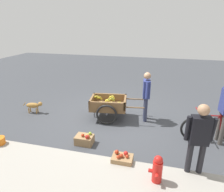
# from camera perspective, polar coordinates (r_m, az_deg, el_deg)

# --- Properties ---
(ground_plane) EXTENTS (24.00, 24.00, 0.00)m
(ground_plane) POSITION_cam_1_polar(r_m,az_deg,el_deg) (6.36, 0.67, -6.34)
(ground_plane) COLOR #3D3F44
(fruit_cart) EXTENTS (1.74, 1.02, 0.72)m
(fruit_cart) POSITION_cam_1_polar(r_m,az_deg,el_deg) (6.18, -1.02, -2.71)
(fruit_cart) COLOR brown
(fruit_cart) RESTS_ON ground
(vendor_person) EXTENTS (0.24, 0.58, 1.53)m
(vendor_person) POSITION_cam_1_polar(r_m,az_deg,el_deg) (5.98, 9.94, 0.98)
(vendor_person) COLOR #333851
(vendor_person) RESTS_ON ground
(bicycle) EXTENTS (1.66, 0.46, 0.85)m
(bicycle) POSITION_cam_1_polar(r_m,az_deg,el_deg) (5.64, 27.55, -8.60)
(bicycle) COLOR black
(bicycle) RESTS_ON ground
(dog) EXTENTS (0.67, 0.25, 0.40)m
(dog) POSITION_cam_1_polar(r_m,az_deg,el_deg) (7.10, -21.78, -2.54)
(dog) COLOR #AD7A38
(dog) RESTS_ON ground
(fire_hydrant) EXTENTS (0.25, 0.25, 0.67)m
(fire_hydrant) POSITION_cam_1_polar(r_m,az_deg,el_deg) (3.91, 12.97, -20.63)
(fire_hydrant) COLOR red
(fire_hydrant) RESTS_ON ground
(plastic_bucket) EXTENTS (0.25, 0.25, 0.29)m
(plastic_bucket) POSITION_cam_1_polar(r_m,az_deg,el_deg) (5.59, -29.76, -11.75)
(plastic_bucket) COLOR orange
(plastic_bucket) RESTS_ON ground
(apple_crate) EXTENTS (0.44, 0.32, 0.32)m
(apple_crate) POSITION_cam_1_polar(r_m,az_deg,el_deg) (4.41, 2.98, -18.14)
(apple_crate) COLOR #99754C
(apple_crate) RESTS_ON ground
(mixed_fruit_crate) EXTENTS (0.44, 0.32, 0.32)m
(mixed_fruit_crate) POSITION_cam_1_polar(r_m,az_deg,el_deg) (5.09, -7.94, -12.37)
(mixed_fruit_crate) COLOR #99754C
(mixed_fruit_crate) RESTS_ON ground
(bystander_person) EXTENTS (0.52, 0.24, 1.56)m
(bystander_person) POSITION_cam_1_polar(r_m,az_deg,el_deg) (4.00, 23.96, -10.58)
(bystander_person) COLOR black
(bystander_person) RESTS_ON ground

